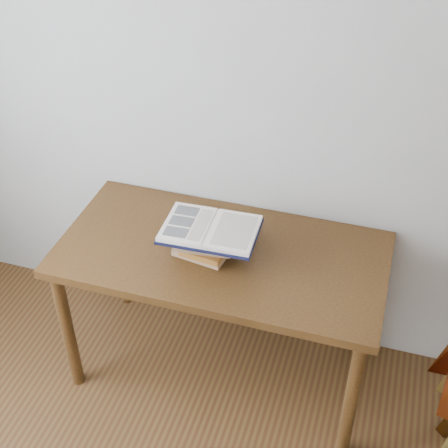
% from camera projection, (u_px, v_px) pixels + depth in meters
% --- Properties ---
extents(desk, '(1.43, 0.72, 0.77)m').
position_uv_depth(desk, '(222.00, 268.00, 2.77)').
color(desk, '#4B3212').
rests_on(desk, ground).
extents(book_stack, '(0.27, 0.22, 0.15)m').
position_uv_depth(book_stack, '(204.00, 241.00, 2.65)').
color(book_stack, '#93754C').
rests_on(book_stack, desk).
extents(open_book, '(0.40, 0.29, 0.03)m').
position_uv_depth(open_book, '(211.00, 229.00, 2.57)').
color(open_book, black).
rests_on(open_book, book_stack).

